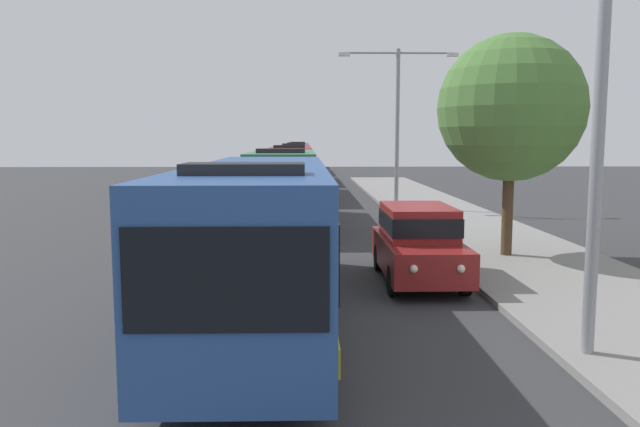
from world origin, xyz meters
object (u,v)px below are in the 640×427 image
object	(u,v)px
bus_lead	(261,233)
streetlamp_mid	(397,111)
bus_tail_end	(298,154)
bus_rear	(297,157)
white_suv	(418,241)
bus_middle	(291,169)
bus_fourth_in_line	(295,161)
streetlamp_near	(603,46)
roadside_tree	(511,109)
bus_second_in_line	(284,184)

from	to	relation	value
bus_lead	streetlamp_mid	distance (m)	19.54
bus_tail_end	bus_rear	bearing A→B (deg)	-90.00
white_suv	bus_middle	bearing A→B (deg)	98.91
bus_middle	white_suv	bearing A→B (deg)	-81.09
bus_fourth_in_line	streetlamp_near	bearing A→B (deg)	-82.82
bus_lead	streetlamp_near	world-z (taller)	streetlamp_near
bus_fourth_in_line	white_suv	xyz separation A→B (m)	(3.70, -37.09, -0.66)
bus_fourth_in_line	bus_tail_end	size ratio (longest dim) A/B	1.00
streetlamp_mid	roadside_tree	bearing A→B (deg)	-83.59
bus_second_in_line	bus_fourth_in_line	bearing A→B (deg)	90.00
bus_lead	roadside_tree	bearing A→B (deg)	40.30
bus_fourth_in_line	streetlamp_near	distance (m)	43.32
bus_middle	white_suv	distance (m)	23.88
bus_tail_end	streetlamp_mid	bearing A→B (deg)	-83.75
bus_rear	bus_fourth_in_line	bearing A→B (deg)	-90.00
bus_fourth_in_line	streetlamp_near	world-z (taller)	streetlamp_near
bus_second_in_line	bus_tail_end	bearing A→B (deg)	90.00
bus_middle	roadside_tree	size ratio (longest dim) A/B	1.92
streetlamp_mid	bus_rear	bearing A→B (deg)	98.61
bus_lead	roadside_tree	world-z (taller)	roadside_tree
bus_rear	bus_second_in_line	bearing A→B (deg)	-90.00
bus_middle	roadside_tree	distance (m)	22.08
bus_rear	white_suv	size ratio (longest dim) A/B	2.69
bus_middle	bus_second_in_line	bearing A→B (deg)	-90.00
bus_tail_end	streetlamp_near	xyz separation A→B (m)	(5.40, -70.53, 3.26)
bus_fourth_in_line	streetlamp_near	size ratio (longest dim) A/B	1.55
bus_lead	streetlamp_mid	bearing A→B (deg)	73.73
bus_tail_end	roadside_tree	size ratio (longest dim) A/B	1.88
bus_rear	roadside_tree	world-z (taller)	roadside_tree
bus_middle	bus_fourth_in_line	size ratio (longest dim) A/B	1.03
bus_tail_end	white_suv	xyz separation A→B (m)	(3.70, -64.77, -0.66)
bus_tail_end	streetlamp_near	size ratio (longest dim) A/B	1.55
bus_second_in_line	streetlamp_near	world-z (taller)	streetlamp_near
bus_fourth_in_line	bus_rear	size ratio (longest dim) A/B	0.97
bus_rear	bus_tail_end	size ratio (longest dim) A/B	1.03
bus_lead	white_suv	size ratio (longest dim) A/B	2.43
bus_tail_end	bus_second_in_line	bearing A→B (deg)	-90.00
streetlamp_mid	roadside_tree	distance (m)	12.80
bus_second_in_line	bus_middle	distance (m)	13.04
bus_second_in_line	streetlamp_mid	xyz separation A→B (m)	(5.40, 4.93, 3.23)
bus_fourth_in_line	white_suv	world-z (taller)	bus_fourth_in_line
bus_rear	streetlamp_near	distance (m)	57.23
bus_second_in_line	bus_tail_end	size ratio (longest dim) A/B	0.87
bus_tail_end	streetlamp_near	bearing A→B (deg)	-85.62
bus_middle	streetlamp_near	distance (m)	30.02
bus_tail_end	streetlamp_near	distance (m)	70.81
bus_middle	bus_rear	size ratio (longest dim) A/B	1.00
bus_tail_end	white_suv	size ratio (longest dim) A/B	2.63
bus_rear	roadside_tree	xyz separation A→B (m)	(6.83, -48.35, 2.74)
roadside_tree	bus_fourth_in_line	bearing A→B (deg)	101.25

